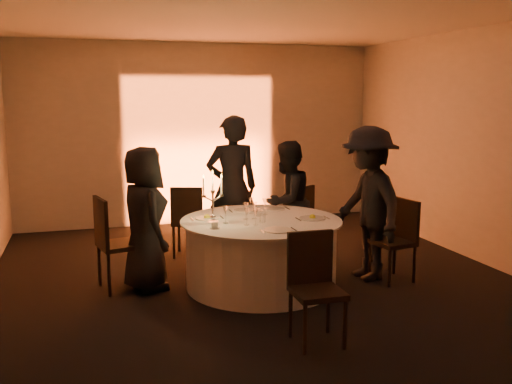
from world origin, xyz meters
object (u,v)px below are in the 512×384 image
object	(u,v)px
chair_right	(398,235)
guest_back_left	(232,188)
chair_front	(314,281)
chair_back_right	(299,214)
candelabra	(213,205)
banquet_table	(261,253)
guest_right	(368,203)
coffee_cup	(215,226)
guest_back_right	(287,201)
guest_left	(144,219)
chair_left	(113,238)
chair_back_left	(188,217)

from	to	relation	value
chair_right	guest_back_left	xyz separation A→B (m)	(-1.62, 1.46, 0.41)
chair_right	chair_front	world-z (taller)	chair_front
chair_back_right	candelabra	distance (m)	2.14
chair_back_right	chair_front	world-z (taller)	chair_front
banquet_table	chair_back_right	xyz separation A→B (m)	(0.99, 1.39, 0.12)
guest_back_left	candelabra	world-z (taller)	guest_back_left
guest_right	coffee_cup	bearing A→B (deg)	-87.10
guest_back_right	guest_left	bearing A→B (deg)	-17.19
chair_left	chair_back_left	distance (m)	1.49
chair_back_left	chair_front	xyz separation A→B (m)	(0.59, -2.94, -0.00)
guest_back_right	banquet_table	bearing A→B (deg)	20.08
chair_front	banquet_table	bearing A→B (deg)	91.30
chair_back_left	guest_right	distance (m)	2.41
chair_right	guest_back_right	distance (m)	1.51
chair_left	chair_front	bearing A→B (deg)	-152.34
candelabra	guest_right	bearing A→B (deg)	-1.81
guest_left	coffee_cup	size ratio (longest dim) A/B	14.49
chair_right	chair_front	bearing A→B (deg)	-60.24
guest_right	chair_back_left	bearing A→B (deg)	-132.10
banquet_table	candelabra	bearing A→B (deg)	-178.60
guest_back_right	chair_left	bearing A→B (deg)	-21.01
chair_front	chair_right	bearing A→B (deg)	39.57
chair_back_left	guest_right	bearing A→B (deg)	161.15
chair_left	chair_back_right	xyz separation A→B (m)	(2.59, 1.05, -0.09)
guest_back_left	chair_back_left	bearing A→B (deg)	-18.89
guest_right	candelabra	distance (m)	1.83
chair_left	candelabra	bearing A→B (deg)	-122.19
guest_left	coffee_cup	bearing A→B (deg)	-143.35
chair_back_right	guest_back_left	bearing A→B (deg)	-23.50
guest_left	banquet_table	bearing A→B (deg)	-116.28
guest_right	candelabra	xyz separation A→B (m)	(-1.83, 0.06, 0.07)
chair_left	coffee_cup	xyz separation A→B (m)	(1.01, -0.61, 0.21)
chair_back_right	coffee_cup	size ratio (longest dim) A/B	8.17
chair_back_left	chair_front	bearing A→B (deg)	121.47
chair_left	guest_back_left	bearing A→B (deg)	-74.36
chair_back_left	chair_back_right	bearing A→B (deg)	-161.02
guest_left	guest_right	xyz separation A→B (m)	(2.53, -0.36, 0.10)
chair_back_right	guest_right	xyz separation A→B (m)	(0.29, -1.47, 0.39)
chair_back_left	candelabra	size ratio (longest dim) A/B	1.66
guest_right	chair_front	bearing A→B (deg)	-44.37
chair_back_left	chair_right	world-z (taller)	chair_back_left
chair_left	chair_front	size ratio (longest dim) A/B	1.09
chair_front	chair_back_left	bearing A→B (deg)	102.03
coffee_cup	candelabra	xyz separation A→B (m)	(0.04, 0.26, 0.17)
banquet_table	chair_back_right	distance (m)	1.71
chair_right	coffee_cup	xyz separation A→B (m)	(-2.19, -0.04, 0.27)
chair_back_right	guest_left	distance (m)	2.52
banquet_table	guest_back_right	bearing A→B (deg)	55.04
chair_right	guest_left	size ratio (longest dim) A/B	0.60
chair_back_left	guest_back_left	distance (m)	0.71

